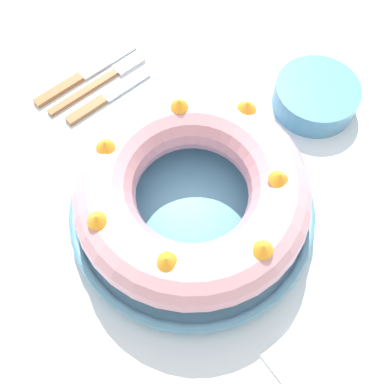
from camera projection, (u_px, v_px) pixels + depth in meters
The scene contains 9 objects.
ground_plane at pixel (185, 315), 1.30m from camera, with size 8.00×8.00×0.00m, color gray.
dining_table at pixel (179, 231), 0.71m from camera, with size 1.36×1.14×0.75m.
serving_dish at pixel (192, 210), 0.62m from camera, with size 0.33×0.33×0.03m.
bundt_cake at pixel (192, 192), 0.57m from camera, with size 0.30×0.30×0.09m.
fork at pixel (104, 79), 0.73m from camera, with size 0.02×0.18×0.01m.
serving_knife at pixel (80, 78), 0.74m from camera, with size 0.02×0.19×0.01m.
cake_knife at pixel (103, 99), 0.72m from camera, with size 0.02×0.16×0.01m.
side_bowl at pixel (314, 95), 0.70m from camera, with size 0.13×0.13×0.04m, color #518EB2.
napkin at pixel (324, 377), 0.53m from camera, with size 0.13×0.09×0.00m, color white.
Camera 1 is at (0.21, -0.16, 1.33)m, focal length 42.00 mm.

